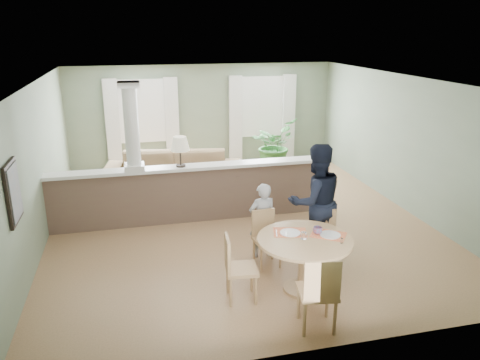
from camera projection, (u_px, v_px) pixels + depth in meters
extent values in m
plane|color=tan|center=(238.00, 220.00, 9.17)|extent=(8.00, 8.00, 0.00)
cube|color=gray|center=(204.00, 116.00, 12.45)|extent=(7.00, 0.02, 2.70)
cube|color=gray|center=(38.00, 165.00, 7.98)|extent=(0.02, 8.00, 2.70)
cube|color=gray|center=(405.00, 143.00, 9.53)|extent=(0.02, 8.00, 2.70)
cube|color=gray|center=(321.00, 245.00, 5.06)|extent=(7.00, 0.02, 2.70)
cube|color=white|center=(237.00, 80.00, 8.34)|extent=(7.00, 8.00, 0.02)
cube|color=white|center=(142.00, 111.00, 12.01)|extent=(1.10, 0.02, 1.50)
cube|color=white|center=(142.00, 111.00, 11.99)|extent=(1.22, 0.04, 1.62)
cube|color=white|center=(262.00, 106.00, 12.72)|extent=(1.10, 0.02, 1.50)
cube|color=white|center=(262.00, 107.00, 12.69)|extent=(1.22, 0.04, 1.62)
cube|color=silver|center=(113.00, 125.00, 11.86)|extent=(0.35, 0.10, 2.30)
cube|color=silver|center=(172.00, 122.00, 12.19)|extent=(0.35, 0.10, 2.30)
cube|color=silver|center=(236.00, 119.00, 12.56)|extent=(0.35, 0.10, 2.30)
cube|color=silver|center=(289.00, 117.00, 12.89)|extent=(0.35, 0.10, 2.30)
cube|color=black|center=(13.00, 192.00, 6.08)|extent=(0.04, 0.62, 0.82)
cube|color=slate|center=(15.00, 192.00, 6.08)|extent=(0.02, 0.52, 0.72)
cube|color=brown|center=(190.00, 195.00, 9.00)|extent=(5.20, 0.22, 1.05)
cube|color=white|center=(189.00, 167.00, 8.83)|extent=(5.32, 0.36, 0.06)
cube|color=white|center=(134.00, 167.00, 8.58)|extent=(0.36, 0.36, 0.10)
cylinder|color=white|center=(132.00, 127.00, 8.35)|extent=(0.26, 0.26, 1.39)
cube|color=white|center=(128.00, 85.00, 8.12)|extent=(0.38, 0.38, 0.10)
cylinder|color=black|center=(181.00, 166.00, 8.78)|extent=(0.18, 0.18, 0.03)
cylinder|color=black|center=(180.00, 158.00, 8.73)|extent=(0.03, 0.03, 0.28)
cone|color=white|center=(180.00, 144.00, 8.65)|extent=(0.36, 0.36, 0.26)
imported|color=brown|center=(173.00, 174.00, 10.56)|extent=(3.23, 1.70, 0.90)
imported|color=#275C24|center=(273.00, 144.00, 12.31)|extent=(1.57, 1.58, 1.33)
cylinder|color=tan|center=(303.00, 288.00, 6.73)|extent=(0.56, 0.56, 0.04)
cylinder|color=tan|center=(304.00, 264.00, 6.61)|extent=(0.15, 0.15, 0.72)
cylinder|color=tan|center=(305.00, 240.00, 6.49)|extent=(1.33, 1.33, 0.04)
cube|color=red|center=(290.00, 232.00, 6.67)|extent=(0.55, 0.45, 0.01)
cube|color=red|center=(328.00, 235.00, 6.60)|extent=(0.58, 0.55, 0.01)
cylinder|color=silver|center=(290.00, 233.00, 6.64)|extent=(0.29, 0.29, 0.01)
cylinder|color=silver|center=(330.00, 235.00, 6.57)|extent=(0.29, 0.29, 0.01)
cylinder|color=white|center=(304.00, 236.00, 6.45)|extent=(0.08, 0.08, 0.10)
cube|color=silver|center=(286.00, 234.00, 6.59)|extent=(0.06, 0.19, 0.00)
cube|color=silver|center=(277.00, 233.00, 6.64)|extent=(0.07, 0.23, 0.00)
cylinder|color=white|center=(342.00, 241.00, 6.34)|extent=(0.04, 0.04, 0.07)
cylinder|color=silver|center=(342.00, 238.00, 6.33)|extent=(0.04, 0.04, 0.01)
imported|color=#2775B8|center=(318.00, 230.00, 6.62)|extent=(0.16, 0.16, 0.10)
cube|color=tan|center=(267.00, 240.00, 7.30)|extent=(0.44, 0.44, 0.05)
cylinder|color=tan|center=(261.00, 259.00, 7.18)|extent=(0.04, 0.04, 0.41)
cylinder|color=tan|center=(280.00, 256.00, 7.28)|extent=(0.04, 0.04, 0.41)
cylinder|color=tan|center=(254.00, 250.00, 7.47)|extent=(0.04, 0.04, 0.41)
cylinder|color=tan|center=(272.00, 247.00, 7.57)|extent=(0.04, 0.04, 0.41)
cube|color=tan|center=(263.00, 222.00, 7.39)|extent=(0.38, 0.08, 0.43)
cube|color=tan|center=(319.00, 240.00, 7.28)|extent=(0.58, 0.58, 0.05)
cylinder|color=tan|center=(305.00, 256.00, 7.27)|extent=(0.04, 0.04, 0.42)
cylinder|color=tan|center=(326.00, 260.00, 7.13)|extent=(0.04, 0.04, 0.42)
cylinder|color=tan|center=(311.00, 247.00, 7.56)|extent=(0.04, 0.04, 0.42)
cylinder|color=tan|center=(332.00, 251.00, 7.42)|extent=(0.04, 0.04, 0.42)
cube|color=tan|center=(323.00, 221.00, 7.36)|extent=(0.33, 0.28, 0.45)
cube|color=tan|center=(317.00, 292.00, 5.75)|extent=(0.53, 0.53, 0.05)
cylinder|color=tan|center=(327.00, 301.00, 6.02)|extent=(0.04, 0.04, 0.47)
cylinder|color=tan|center=(299.00, 302.00, 6.00)|extent=(0.04, 0.04, 0.47)
cylinder|color=tan|center=(335.00, 318.00, 5.67)|extent=(0.04, 0.04, 0.47)
cylinder|color=tan|center=(304.00, 319.00, 5.64)|extent=(0.04, 0.04, 0.47)
cube|color=tan|center=(323.00, 281.00, 5.47)|extent=(0.44, 0.11, 0.51)
cube|color=tan|center=(242.00, 269.00, 6.37)|extent=(0.46, 0.46, 0.05)
cylinder|color=tan|center=(256.00, 290.00, 6.31)|extent=(0.04, 0.04, 0.43)
cylinder|color=tan|center=(252.00, 277.00, 6.63)|extent=(0.04, 0.04, 0.43)
cylinder|color=tan|center=(231.00, 292.00, 6.26)|extent=(0.04, 0.04, 0.43)
cylinder|color=tan|center=(228.00, 279.00, 6.59)|extent=(0.04, 0.04, 0.43)
cube|color=tan|center=(227.00, 254.00, 6.27)|extent=(0.08, 0.40, 0.46)
imported|color=#A2A1A7|center=(262.00, 220.00, 7.55)|extent=(0.48, 0.34, 1.25)
imported|color=black|center=(315.00, 202.00, 7.45)|extent=(0.98, 0.80, 1.90)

